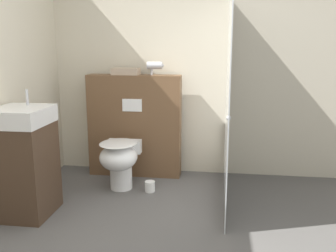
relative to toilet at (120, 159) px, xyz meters
The scene contains 8 objects.
wall_back 1.22m from the toilet, 61.52° to the left, with size 8.00×0.06×2.50m.
partition_panel 0.56m from the toilet, 84.31° to the left, with size 1.06×0.22×1.16m.
shower_glass 1.27m from the toilet, ahead, with size 0.04×1.48×1.98m.
toilet is the anchor object (origin of this frame).
sink_vanity 0.96m from the toilet, 135.24° to the right, with size 0.45×0.50×1.11m.
hair_drier 1.10m from the toilet, 58.72° to the left, with size 0.19×0.08×0.15m.
folded_towel 1.00m from the toilet, 94.52° to the left, with size 0.30×0.19×0.08m.
spare_toilet_roll 0.42m from the toilet, ahead, with size 0.11×0.11×0.11m.
Camera 1 is at (0.63, -1.97, 1.50)m, focal length 40.00 mm.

